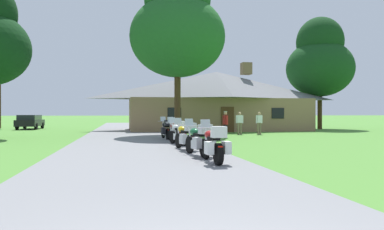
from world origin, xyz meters
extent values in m
plane|color=#4C8433|center=(0.00, 20.00, 0.00)|extent=(500.00, 500.00, 0.00)
cube|color=slate|center=(0.00, 18.00, 0.03)|extent=(6.40, 80.00, 0.06)
cylinder|color=black|center=(2.01, 8.91, 0.38)|extent=(0.13, 0.64, 0.64)
cylinder|color=black|center=(2.05, 7.47, 0.38)|extent=(0.17, 0.64, 0.64)
cube|color=silver|center=(2.03, 8.17, 0.44)|extent=(0.28, 0.57, 0.30)
ellipsoid|color=maroon|center=(2.02, 8.43, 0.89)|extent=(0.32, 0.53, 0.26)
cube|color=black|center=(2.03, 7.97, 0.80)|extent=(0.30, 0.53, 0.10)
cylinder|color=silver|center=(2.01, 8.87, 1.08)|extent=(0.66, 0.05, 0.03)
cylinder|color=silver|center=(2.01, 8.91, 0.74)|extent=(0.07, 0.24, 0.73)
cube|color=#B2BCC6|center=(2.00, 8.97, 1.22)|extent=(0.32, 0.12, 0.27)
sphere|color=silver|center=(2.01, 8.87, 0.94)|extent=(0.11, 0.11, 0.11)
cube|color=silver|center=(2.05, 7.42, 1.02)|extent=(0.41, 0.37, 0.32)
cube|color=red|center=(2.06, 7.25, 0.60)|extent=(0.14, 0.03, 0.06)
cylinder|color=silver|center=(2.18, 7.79, 0.28)|extent=(0.09, 0.55, 0.07)
cube|color=silver|center=(1.79, 7.51, 0.56)|extent=(0.21, 0.41, 0.36)
cube|color=silver|center=(2.31, 7.53, 0.56)|extent=(0.21, 0.41, 0.36)
cylinder|color=black|center=(1.81, 10.80, 0.38)|extent=(0.23, 0.65, 0.64)
cylinder|color=black|center=(2.08, 9.39, 0.38)|extent=(0.27, 0.66, 0.64)
cube|color=silver|center=(1.95, 10.08, 0.44)|extent=(0.36, 0.60, 0.30)
ellipsoid|color=#195B33|center=(1.90, 10.33, 0.89)|extent=(0.39, 0.57, 0.26)
cube|color=black|center=(1.98, 9.88, 0.80)|extent=(0.37, 0.56, 0.10)
cylinder|color=silver|center=(1.81, 10.77, 1.08)|extent=(0.65, 0.15, 0.03)
cylinder|color=silver|center=(1.81, 10.80, 0.74)|extent=(0.10, 0.24, 0.73)
cube|color=#B2BCC6|center=(1.80, 10.86, 1.22)|extent=(0.33, 0.17, 0.27)
sphere|color=silver|center=(1.81, 10.77, 0.94)|extent=(0.11, 0.11, 0.11)
cube|color=#B7B7BC|center=(2.08, 9.34, 1.02)|extent=(0.46, 0.43, 0.32)
cube|color=red|center=(2.12, 9.17, 0.60)|extent=(0.14, 0.06, 0.06)
cylinder|color=silver|center=(2.15, 9.73, 0.28)|extent=(0.17, 0.55, 0.07)
cube|color=#B7B7BC|center=(1.81, 9.39, 0.56)|extent=(0.27, 0.43, 0.36)
cube|color=#B7B7BC|center=(2.32, 9.49, 0.56)|extent=(0.27, 0.43, 0.36)
cylinder|color=black|center=(1.71, 13.04, 0.38)|extent=(0.22, 0.65, 0.64)
cylinder|color=black|center=(1.97, 11.62, 0.38)|extent=(0.27, 0.66, 0.64)
cube|color=silver|center=(1.84, 12.31, 0.44)|extent=(0.36, 0.60, 0.30)
ellipsoid|color=gold|center=(1.80, 12.57, 0.89)|extent=(0.39, 0.57, 0.26)
cube|color=black|center=(1.88, 12.12, 0.80)|extent=(0.37, 0.56, 0.10)
cylinder|color=silver|center=(1.72, 13.00, 1.08)|extent=(0.66, 0.15, 0.03)
cylinder|color=silver|center=(1.71, 13.04, 0.74)|extent=(0.10, 0.24, 0.73)
cube|color=#B2BCC6|center=(1.70, 13.10, 1.22)|extent=(0.33, 0.16, 0.27)
sphere|color=silver|center=(1.72, 13.00, 0.94)|extent=(0.11, 0.11, 0.11)
cube|color=#B7B7BC|center=(1.98, 11.58, 1.02)|extent=(0.46, 0.43, 0.32)
cube|color=red|center=(2.01, 11.41, 0.60)|extent=(0.14, 0.05, 0.06)
cylinder|color=silver|center=(2.05, 11.96, 0.28)|extent=(0.17, 0.55, 0.07)
cube|color=#B7B7BC|center=(1.70, 11.63, 0.56)|extent=(0.27, 0.43, 0.36)
cube|color=#B7B7BC|center=(2.22, 11.72, 0.56)|extent=(0.27, 0.43, 0.36)
cylinder|color=black|center=(1.77, 15.44, 0.38)|extent=(0.24, 0.65, 0.64)
cylinder|color=black|center=(2.08, 14.03, 0.38)|extent=(0.29, 0.66, 0.64)
cube|color=silver|center=(1.93, 14.72, 0.44)|extent=(0.37, 0.60, 0.30)
ellipsoid|color=silver|center=(1.88, 14.97, 0.89)|extent=(0.40, 0.57, 0.26)
cube|color=black|center=(1.97, 14.52, 0.80)|extent=(0.39, 0.57, 0.10)
cylinder|color=silver|center=(1.78, 15.40, 1.08)|extent=(0.65, 0.17, 0.03)
cylinder|color=silver|center=(1.77, 15.44, 0.74)|extent=(0.11, 0.24, 0.73)
cube|color=#B2BCC6|center=(1.76, 15.50, 1.22)|extent=(0.34, 0.18, 0.27)
sphere|color=silver|center=(1.78, 15.40, 0.94)|extent=(0.11, 0.11, 0.11)
cube|color=silver|center=(2.09, 13.99, 1.02)|extent=(0.47, 0.44, 0.32)
cube|color=red|center=(2.13, 13.82, 0.60)|extent=(0.14, 0.06, 0.06)
cylinder|color=silver|center=(2.15, 14.38, 0.28)|extent=(0.19, 0.55, 0.07)
cylinder|color=black|center=(1.92, 17.36, 0.38)|extent=(0.20, 0.65, 0.64)
cylinder|color=black|center=(2.14, 15.94, 0.38)|extent=(0.25, 0.66, 0.64)
cube|color=silver|center=(2.03, 16.63, 0.44)|extent=(0.34, 0.59, 0.30)
ellipsoid|color=maroon|center=(1.99, 16.89, 0.89)|extent=(0.37, 0.56, 0.26)
cube|color=black|center=(2.06, 16.43, 0.80)|extent=(0.35, 0.56, 0.10)
cylinder|color=silver|center=(1.93, 17.32, 1.08)|extent=(0.66, 0.13, 0.03)
cylinder|color=silver|center=(1.92, 17.36, 0.74)|extent=(0.09, 0.24, 0.73)
cube|color=#B2BCC6|center=(1.91, 17.42, 1.22)|extent=(0.33, 0.16, 0.27)
sphere|color=silver|center=(1.93, 17.32, 0.94)|extent=(0.11, 0.11, 0.11)
cube|color=#B7B7BC|center=(2.15, 15.89, 1.02)|extent=(0.45, 0.42, 0.32)
cube|color=red|center=(2.17, 15.72, 0.60)|extent=(0.14, 0.05, 0.06)
cylinder|color=silver|center=(2.23, 16.27, 0.28)|extent=(0.15, 0.55, 0.07)
cube|color=#B7B7BC|center=(1.87, 15.95, 0.56)|extent=(0.26, 0.43, 0.36)
cube|color=#B7B7BC|center=(2.39, 16.02, 0.56)|extent=(0.26, 0.43, 0.36)
cylinder|color=black|center=(1.76, 19.70, 0.38)|extent=(0.17, 0.65, 0.64)
cylinder|color=black|center=(1.88, 18.26, 0.38)|extent=(0.21, 0.65, 0.64)
cube|color=silver|center=(1.82, 18.96, 0.44)|extent=(0.31, 0.58, 0.30)
ellipsoid|color=black|center=(1.80, 19.22, 0.89)|extent=(0.34, 0.54, 0.26)
cube|color=black|center=(1.84, 18.76, 0.80)|extent=(0.32, 0.54, 0.10)
cylinder|color=silver|center=(1.76, 19.66, 1.08)|extent=(0.66, 0.09, 0.03)
cylinder|color=silver|center=(1.76, 19.70, 0.74)|extent=(0.08, 0.24, 0.73)
cube|color=#B2BCC6|center=(1.75, 19.76, 1.22)|extent=(0.33, 0.14, 0.27)
sphere|color=silver|center=(1.76, 19.66, 0.94)|extent=(0.11, 0.11, 0.11)
cube|color=black|center=(1.89, 18.21, 1.02)|extent=(0.43, 0.39, 0.32)
cube|color=red|center=(1.90, 18.04, 0.60)|extent=(0.14, 0.04, 0.06)
cylinder|color=silver|center=(2.00, 18.59, 0.28)|extent=(0.12, 0.55, 0.07)
cube|color=black|center=(1.62, 18.29, 0.56)|extent=(0.23, 0.42, 0.36)
cube|color=black|center=(2.14, 18.33, 0.56)|extent=(0.23, 0.42, 0.36)
cube|color=#896B4C|center=(7.84, 30.54, 1.43)|extent=(15.78, 7.21, 2.85)
pyramid|color=slate|center=(7.84, 30.54, 4.11)|extent=(16.73, 7.64, 2.53)
cube|color=brown|center=(10.68, 30.54, 5.73)|extent=(0.90, 0.90, 1.10)
cube|color=#472D19|center=(7.84, 26.91, 1.05)|extent=(1.10, 0.08, 2.10)
cube|color=black|center=(3.42, 26.91, 1.57)|extent=(1.10, 0.06, 0.90)
cube|color=black|center=(12.26, 26.91, 1.57)|extent=(1.10, 0.06, 0.90)
cylinder|color=#75664C|center=(9.30, 23.24, 0.43)|extent=(0.14, 0.14, 0.86)
cylinder|color=#75664C|center=(9.12, 23.20, 0.43)|extent=(0.14, 0.14, 0.86)
cube|color=silver|center=(9.21, 23.22, 1.14)|extent=(0.40, 0.29, 0.56)
cylinder|color=silver|center=(9.43, 23.27, 1.12)|extent=(0.09, 0.09, 0.58)
cylinder|color=silver|center=(8.99, 23.17, 1.12)|extent=(0.09, 0.09, 0.58)
sphere|color=tan|center=(9.21, 23.22, 1.56)|extent=(0.21, 0.21, 0.21)
cylinder|color=#75664C|center=(7.70, 23.48, 0.43)|extent=(0.14, 0.14, 0.86)
cylinder|color=#75664C|center=(7.88, 23.46, 0.43)|extent=(0.14, 0.14, 0.86)
cube|color=silver|center=(7.79, 23.47, 1.14)|extent=(0.39, 0.27, 0.56)
cylinder|color=silver|center=(7.56, 23.50, 1.12)|extent=(0.09, 0.09, 0.58)
cylinder|color=silver|center=(8.02, 23.43, 1.12)|extent=(0.09, 0.09, 0.58)
sphere|color=tan|center=(7.79, 23.47, 1.56)|extent=(0.21, 0.21, 0.21)
cylinder|color=black|center=(5.70, 19.98, 0.43)|extent=(0.14, 0.14, 0.86)
cylinder|color=black|center=(5.72, 19.80, 0.43)|extent=(0.14, 0.14, 0.86)
cube|color=#A8231E|center=(5.71, 19.89, 1.14)|extent=(0.26, 0.38, 0.56)
cylinder|color=#A8231E|center=(5.69, 20.12, 1.12)|extent=(0.09, 0.09, 0.58)
cylinder|color=#A8231E|center=(5.74, 19.66, 1.12)|extent=(0.09, 0.09, 0.58)
sphere|color=tan|center=(5.71, 19.89, 1.56)|extent=(0.21, 0.21, 0.21)
cylinder|color=#B2AD99|center=(5.71, 19.89, 1.66)|extent=(0.22, 0.22, 0.05)
cylinder|color=#422D19|center=(18.59, 31.34, 2.10)|extent=(0.44, 0.44, 4.21)
ellipsoid|color=#143D19|center=(18.59, 31.34, 6.01)|extent=(6.56, 6.56, 5.58)
ellipsoid|color=#123716|center=(18.59, 31.34, 8.64)|extent=(4.59, 4.59, 4.92)
cylinder|color=#422D19|center=(3.11, 22.95, 2.54)|extent=(0.44, 0.44, 5.07)
ellipsoid|color=#1E5623|center=(3.11, 22.95, 6.90)|extent=(6.64, 6.64, 5.64)
cube|color=black|center=(-9.61, 36.16, 0.62)|extent=(1.84, 4.60, 0.60)
cube|color=black|center=(-9.61, 35.96, 1.16)|extent=(1.62, 3.22, 0.48)
cylinder|color=black|center=(-10.46, 37.59, 0.32)|extent=(0.22, 0.64, 0.64)
cylinder|color=black|center=(-8.77, 37.59, 0.32)|extent=(0.22, 0.64, 0.64)
cylinder|color=black|center=(-10.46, 34.74, 0.32)|extent=(0.22, 0.64, 0.64)
cylinder|color=black|center=(-8.76, 34.74, 0.32)|extent=(0.22, 0.64, 0.64)
camera|label=1|loc=(-0.65, -2.98, 1.55)|focal=35.14mm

